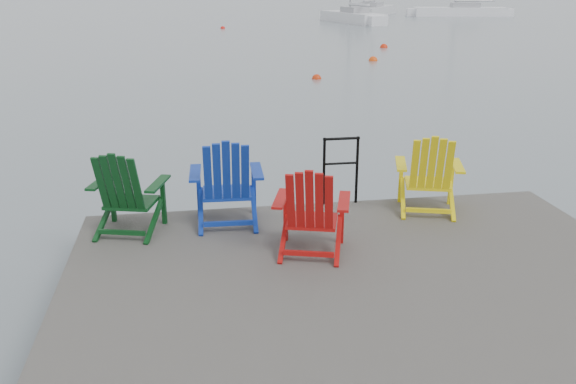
{
  "coord_description": "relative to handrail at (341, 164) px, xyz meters",
  "views": [
    {
      "loc": [
        -1.64,
        -4.9,
        3.3
      ],
      "look_at": [
        -0.51,
        2.02,
        0.85
      ],
      "focal_mm": 38.0,
      "sensor_mm": 36.0,
      "label": 1
    }
  ],
  "objects": [
    {
      "name": "ground",
      "position": [
        -0.25,
        -2.45,
        -1.04
      ],
      "size": [
        400.0,
        400.0,
        0.0
      ],
      "primitive_type": "plane",
      "color": "slate",
      "rests_on": "ground"
    },
    {
      "name": "dock",
      "position": [
        -0.25,
        -2.45,
        -0.69
      ],
      "size": [
        6.0,
        5.0,
        1.4
      ],
      "color": "#292725",
      "rests_on": "ground"
    },
    {
      "name": "handrail",
      "position": [
        0.0,
        0.0,
        0.0
      ],
      "size": [
        0.48,
        0.04,
        0.9
      ],
      "color": "black",
      "rests_on": "dock"
    },
    {
      "name": "chair_green",
      "position": [
        -2.66,
        -0.58,
        -0.03
      ],
      "size": [
        0.94,
        0.9,
        1.01
      ],
      "rotation": [
        0.0,
        0.0,
        -0.28
      ],
      "color": "#093613",
      "rests_on": "dock"
    },
    {
      "name": "chair_blue",
      "position": [
        -1.51,
        -0.49,
        0.01
      ],
      "size": [
        0.89,
        0.83,
        1.09
      ],
      "rotation": [
        0.0,
        0.0,
        -0.04
      ],
      "color": "#0E2C95",
      "rests_on": "dock"
    },
    {
      "name": "chair_red",
      "position": [
        -0.68,
        -1.47,
        -0.04
      ],
      "size": [
        0.94,
        0.89,
        1.0
      ],
      "rotation": [
        0.0,
        0.0,
        -0.29
      ],
      "color": "#AA0E0C",
      "rests_on": "dock"
    },
    {
      "name": "chair_yellow",
      "position": [
        1.02,
        -0.48,
        -0.02
      ],
      "size": [
        0.97,
        0.92,
        1.03
      ],
      "rotation": [
        0.0,
        0.0,
        -0.29
      ],
      "color": "yellow",
      "rests_on": "dock"
    },
    {
      "name": "sailboat_near",
      "position": [
        11.45,
        42.35,
        -0.69
      ],
      "size": [
        3.75,
        7.99,
        10.77
      ],
      "rotation": [
        0.0,
        0.0,
        0.23
      ],
      "color": "white",
      "rests_on": "ground"
    },
    {
      "name": "sailboat_mid",
      "position": [
        16.29,
        52.75,
        -0.69
      ],
      "size": [
        7.06,
        9.28,
        12.87
      ],
      "rotation": [
        0.0,
        0.0,
        -0.56
      ],
      "color": "silver",
      "rests_on": "ground"
    },
    {
      "name": "sailboat_far",
      "position": [
        23.98,
        49.54,
        -0.69
      ],
      "size": [
        8.82,
        3.94,
        11.78
      ],
      "rotation": [
        0.0,
        0.0,
        1.36
      ],
      "color": "white",
      "rests_on": "ground"
    },
    {
      "name": "buoy_a",
      "position": [
        5.98,
        18.27,
        -1.04
      ],
      "size": [
        0.38,
        0.38,
        0.38
      ],
      "primitive_type": "sphere",
      "color": "#EA480D",
      "rests_on": "ground"
    },
    {
      "name": "buoy_b",
      "position": [
        2.55,
        13.7,
        -1.04
      ],
      "size": [
        0.33,
        0.33,
        0.33
      ],
      "primitive_type": "sphere",
      "color": "red",
      "rests_on": "ground"
    },
    {
      "name": "buoy_c",
      "position": [
        8.07,
        23.33,
        -1.04
      ],
      "size": [
        0.4,
        0.4,
        0.4
      ],
      "primitive_type": "sphere",
      "color": "red",
      "rests_on": "ground"
    },
    {
      "name": "buoy_d",
      "position": [
        0.7,
        37.55,
        -1.04
      ],
      "size": [
        0.33,
        0.33,
        0.33
      ],
      "primitive_type": "sphere",
      "color": "red",
      "rests_on": "ground"
    }
  ]
}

